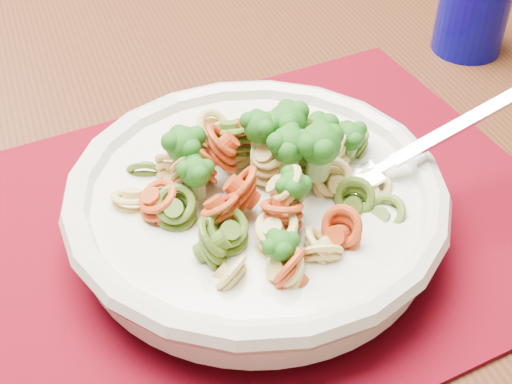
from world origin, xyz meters
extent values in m
cube|color=#50351A|center=(0.00, 0.00, 0.00)|extent=(4.00, 4.00, 0.01)
cube|color=#4E2515|center=(0.26, -0.56, 0.71)|extent=(1.32, 0.94, 0.04)
cube|color=#4E2515|center=(0.77, -0.15, 0.35)|extent=(0.08, 0.08, 0.69)
cube|color=#5A0313|center=(0.31, -0.59, 0.73)|extent=(0.51, 0.43, 0.00)
cylinder|color=beige|center=(0.30, -0.60, 0.74)|extent=(0.11, 0.11, 0.01)
cylinder|color=beige|center=(0.30, -0.60, 0.76)|extent=(0.25, 0.25, 0.03)
torus|color=beige|center=(0.30, -0.60, 0.78)|extent=(0.27, 0.27, 0.02)
cylinder|color=#050669|center=(0.57, -0.39, 0.78)|extent=(0.07, 0.07, 0.09)
camera|label=1|loc=(0.22, -0.96, 1.10)|focal=50.00mm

